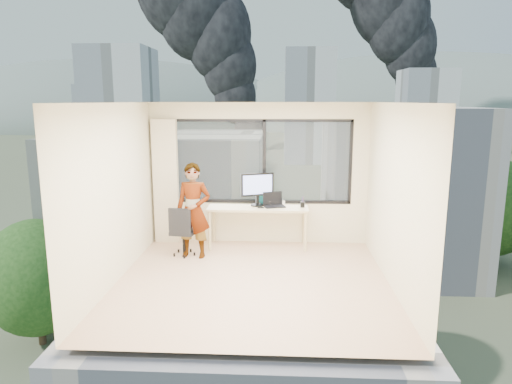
# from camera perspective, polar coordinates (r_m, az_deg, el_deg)

# --- Properties ---
(floor) EXTENTS (4.00, 4.00, 0.01)m
(floor) POSITION_cam_1_polar(r_m,az_deg,el_deg) (6.90, -0.45, -11.06)
(floor) COLOR tan
(floor) RESTS_ON ground
(ceiling) EXTENTS (4.00, 4.00, 0.01)m
(ceiling) POSITION_cam_1_polar(r_m,az_deg,el_deg) (6.38, -0.48, 11.08)
(ceiling) COLOR white
(ceiling) RESTS_ON ground
(wall_front) EXTENTS (4.00, 0.01, 2.60)m
(wall_front) POSITION_cam_1_polar(r_m,az_deg,el_deg) (4.58, -2.00, -5.51)
(wall_front) COLOR beige
(wall_front) RESTS_ON ground
(wall_left) EXTENTS (0.01, 4.00, 2.60)m
(wall_left) POSITION_cam_1_polar(r_m,az_deg,el_deg) (6.93, -17.20, -0.23)
(wall_left) COLOR beige
(wall_left) RESTS_ON ground
(wall_right) EXTENTS (0.01, 4.00, 2.60)m
(wall_right) POSITION_cam_1_polar(r_m,az_deg,el_deg) (6.70, 16.86, -0.59)
(wall_right) COLOR beige
(wall_right) RESTS_ON ground
(window_wall) EXTENTS (3.30, 0.16, 1.55)m
(window_wall) POSITION_cam_1_polar(r_m,az_deg,el_deg) (8.45, 0.70, 3.82)
(window_wall) COLOR black
(window_wall) RESTS_ON ground
(curtain) EXTENTS (0.45, 0.14, 2.30)m
(curtain) POSITION_cam_1_polar(r_m,az_deg,el_deg) (8.64, -11.15, 1.26)
(curtain) COLOR beige
(curtain) RESTS_ON floor
(desk) EXTENTS (1.80, 0.60, 0.75)m
(desk) POSITION_cam_1_polar(r_m,az_deg,el_deg) (8.35, 0.24, -4.33)
(desk) COLOR beige
(desk) RESTS_ON floor
(chair) EXTENTS (0.51, 0.51, 0.89)m
(chair) POSITION_cam_1_polar(r_m,az_deg,el_deg) (7.97, -8.99, -4.73)
(chair) COLOR black
(chair) RESTS_ON floor
(person) EXTENTS (0.62, 0.44, 1.61)m
(person) POSITION_cam_1_polar(r_m,az_deg,el_deg) (7.79, -7.80, -2.31)
(person) COLOR #2D2D33
(person) RESTS_ON floor
(monitor) EXTENTS (0.62, 0.33, 0.61)m
(monitor) POSITION_cam_1_polar(r_m,az_deg,el_deg) (8.27, 0.16, 0.35)
(monitor) COLOR black
(monitor) RESTS_ON desk
(game_console) EXTENTS (0.38, 0.35, 0.07)m
(game_console) POSITION_cam_1_polar(r_m,az_deg,el_deg) (8.49, 2.35, -1.21)
(game_console) COLOR white
(game_console) RESTS_ON desk
(laptop) EXTENTS (0.45, 0.47, 0.23)m
(laptop) POSITION_cam_1_polar(r_m,az_deg,el_deg) (8.22, 2.31, -1.06)
(laptop) COLOR black
(laptop) RESTS_ON desk
(cellphone) EXTENTS (0.12, 0.07, 0.01)m
(cellphone) POSITION_cam_1_polar(r_m,az_deg,el_deg) (8.15, 0.60, -1.96)
(cellphone) COLOR black
(cellphone) RESTS_ON desk
(pen_cup) EXTENTS (0.10, 0.10, 0.10)m
(pen_cup) POSITION_cam_1_polar(r_m,az_deg,el_deg) (8.24, 5.81, -1.56)
(pen_cup) COLOR black
(pen_cup) RESTS_ON desk
(handbag) EXTENTS (0.29, 0.21, 0.20)m
(handbag) POSITION_cam_1_polar(r_m,az_deg,el_deg) (8.42, 1.10, -0.87)
(handbag) COLOR #0D5051
(handbag) RESTS_ON desk
(exterior_ground) EXTENTS (400.00, 400.00, 0.04)m
(exterior_ground) POSITION_cam_1_polar(r_m,az_deg,el_deg) (127.46, 2.84, 3.80)
(exterior_ground) COLOR #515B3D
(exterior_ground) RESTS_ON ground
(near_bldg_a) EXTENTS (16.00, 12.00, 14.00)m
(near_bldg_a) POSITION_cam_1_polar(r_m,az_deg,el_deg) (38.78, -11.10, -3.28)
(near_bldg_a) COLOR #F3EBCC
(near_bldg_a) RESTS_ON exterior_ground
(near_bldg_b) EXTENTS (14.00, 13.00, 16.00)m
(near_bldg_b) POSITION_cam_1_polar(r_m,az_deg,el_deg) (46.67, 17.38, 0.13)
(near_bldg_b) COLOR white
(near_bldg_b) RESTS_ON exterior_ground
(far_tower_a) EXTENTS (14.00, 14.00, 28.00)m
(far_tower_a) POSITION_cam_1_polar(r_m,az_deg,el_deg) (107.40, -16.43, 9.45)
(far_tower_a) COLOR silver
(far_tower_a) RESTS_ON exterior_ground
(far_tower_b) EXTENTS (13.00, 13.00, 30.00)m
(far_tower_b) POSITION_cam_1_polar(r_m,az_deg,el_deg) (126.61, 6.59, 10.50)
(far_tower_b) COLOR silver
(far_tower_b) RESTS_ON exterior_ground
(far_tower_c) EXTENTS (15.00, 15.00, 26.00)m
(far_tower_c) POSITION_cam_1_polar(r_m,az_deg,el_deg) (153.06, 20.26, 9.26)
(far_tower_c) COLOR silver
(far_tower_c) RESTS_ON exterior_ground
(far_tower_d) EXTENTS (16.00, 14.00, 22.00)m
(far_tower_d) POSITION_cam_1_polar(r_m,az_deg,el_deg) (167.72, -18.29, 8.82)
(far_tower_d) COLOR silver
(far_tower_d) RESTS_ON exterior_ground
(hill_a) EXTENTS (288.00, 216.00, 90.00)m
(hill_a) POSITION_cam_1_polar(r_m,az_deg,el_deg) (348.26, -17.37, 8.06)
(hill_a) COLOR slate
(hill_a) RESTS_ON exterior_ground
(hill_b) EXTENTS (300.00, 220.00, 96.00)m
(hill_b) POSITION_cam_1_polar(r_m,az_deg,el_deg) (341.64, 20.18, 7.83)
(hill_b) COLOR slate
(hill_b) RESTS_ON exterior_ground
(tree_a) EXTENTS (7.00, 7.00, 8.00)m
(tree_a) POSITION_cam_1_polar(r_m,az_deg,el_deg) (35.11, -25.54, -10.93)
(tree_a) COLOR #1D4316
(tree_a) RESTS_ON exterior_ground
(tree_b) EXTENTS (7.60, 7.60, 9.00)m
(tree_b) POSITION_cam_1_polar(r_m,az_deg,el_deg) (27.46, 10.64, -15.11)
(tree_b) COLOR #1D4316
(tree_b) RESTS_ON exterior_ground
(tree_c) EXTENTS (8.40, 8.40, 10.00)m
(tree_c) POSITION_cam_1_polar(r_m,az_deg,el_deg) (52.46, 27.30, -2.78)
(tree_c) COLOR #1D4316
(tree_c) RESTS_ON exterior_ground
(smoke_plume_b) EXTENTS (30.00, 18.00, 70.00)m
(smoke_plume_b) POSITION_cam_1_polar(r_m,az_deg,el_deg) (186.23, 21.15, 18.10)
(smoke_plume_b) COLOR black
(smoke_plume_b) RESTS_ON exterior_ground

